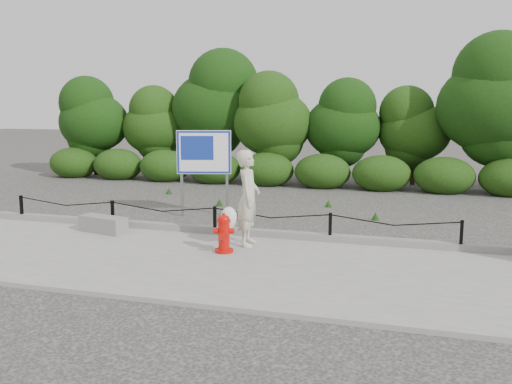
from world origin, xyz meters
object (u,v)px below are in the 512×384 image
object	(u,v)px
fire_hydrant	(224,234)
pedestrian	(247,199)
concrete_block	(103,224)
advertising_sign	(204,156)

from	to	relation	value
fire_hydrant	pedestrian	distance (m)	0.89
concrete_block	advertising_sign	bearing A→B (deg)	62.96
pedestrian	concrete_block	xyz separation A→B (m)	(-3.34, 0.14, -0.74)
fire_hydrant	advertising_sign	xyz separation A→B (m)	(-1.76, 3.38, 1.12)
pedestrian	advertising_sign	bearing A→B (deg)	27.92
fire_hydrant	pedestrian	xyz separation A→B (m)	(0.26, 0.64, 0.56)
fire_hydrant	concrete_block	bearing A→B (deg)	149.77
fire_hydrant	pedestrian	size ratio (longest dim) A/B	0.40
fire_hydrant	advertising_sign	distance (m)	3.97
concrete_block	advertising_sign	distance (m)	3.19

